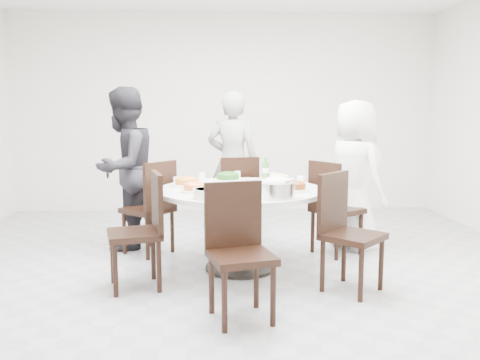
{
  "coord_description": "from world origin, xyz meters",
  "views": [
    {
      "loc": [
        -0.16,
        -4.31,
        1.46
      ],
      "look_at": [
        0.07,
        0.25,
        0.82
      ],
      "focal_mm": 38.0,
      "sensor_mm": 36.0,
      "label": 1
    }
  ],
  "objects_px": {
    "chair_nw": "(148,207)",
    "beverage_bottle": "(266,169)",
    "diner_left": "(124,168)",
    "chair_s": "(241,254)",
    "chair_n": "(236,198)",
    "chair_se": "(353,233)",
    "diner_right": "(354,175)",
    "diner_middle": "(233,162)",
    "dining_table": "(240,229)",
    "soup_bowl": "(208,193)",
    "chair_ne": "(337,208)",
    "chair_sw": "(134,231)",
    "rice_bowl": "(277,190)"
  },
  "relations": [
    {
      "from": "diner_left",
      "to": "chair_se",
      "type": "bearing_deg",
      "value": 78.96
    },
    {
      "from": "chair_ne",
      "to": "chair_s",
      "type": "relative_size",
      "value": 1.0
    },
    {
      "from": "chair_sw",
      "to": "chair_s",
      "type": "height_order",
      "value": "same"
    },
    {
      "from": "chair_s",
      "to": "beverage_bottle",
      "type": "xyz_separation_m",
      "value": [
        0.34,
        1.66,
        0.39
      ]
    },
    {
      "from": "chair_sw",
      "to": "rice_bowl",
      "type": "xyz_separation_m",
      "value": [
        1.16,
        -0.04,
        0.34
      ]
    },
    {
      "from": "chair_ne",
      "to": "chair_s",
      "type": "xyz_separation_m",
      "value": [
        -1.05,
        -1.59,
        0.0
      ]
    },
    {
      "from": "chair_nw",
      "to": "dining_table",
      "type": "bearing_deg",
      "value": 97.93
    },
    {
      "from": "chair_ne",
      "to": "soup_bowl",
      "type": "distance_m",
      "value": 1.62
    },
    {
      "from": "soup_bowl",
      "to": "chair_ne",
      "type": "bearing_deg",
      "value": 36.26
    },
    {
      "from": "dining_table",
      "to": "diner_right",
      "type": "bearing_deg",
      "value": 28.72
    },
    {
      "from": "chair_n",
      "to": "chair_se",
      "type": "bearing_deg",
      "value": 107.15
    },
    {
      "from": "diner_middle",
      "to": "chair_sw",
      "type": "bearing_deg",
      "value": 79.63
    },
    {
      "from": "chair_sw",
      "to": "diner_left",
      "type": "xyz_separation_m",
      "value": [
        -0.29,
        1.26,
        0.37
      ]
    },
    {
      "from": "chair_n",
      "to": "chair_s",
      "type": "distance_m",
      "value": 2.18
    },
    {
      "from": "soup_bowl",
      "to": "beverage_bottle",
      "type": "height_order",
      "value": "beverage_bottle"
    },
    {
      "from": "diner_right",
      "to": "soup_bowl",
      "type": "distance_m",
      "value": 1.9
    },
    {
      "from": "diner_left",
      "to": "chair_s",
      "type": "bearing_deg",
      "value": 53.85
    },
    {
      "from": "dining_table",
      "to": "chair_s",
      "type": "height_order",
      "value": "chair_s"
    },
    {
      "from": "chair_s",
      "to": "soup_bowl",
      "type": "distance_m",
      "value": 0.75
    },
    {
      "from": "diner_left",
      "to": "rice_bowl",
      "type": "bearing_deg",
      "value": 71.81
    },
    {
      "from": "chair_ne",
      "to": "diner_left",
      "type": "relative_size",
      "value": 0.56
    },
    {
      "from": "soup_bowl",
      "to": "dining_table",
      "type": "bearing_deg",
      "value": 59.96
    },
    {
      "from": "chair_s",
      "to": "diner_right",
      "type": "distance_m",
      "value": 2.23
    },
    {
      "from": "dining_table",
      "to": "soup_bowl",
      "type": "distance_m",
      "value": 0.7
    },
    {
      "from": "diner_right",
      "to": "diner_middle",
      "type": "xyz_separation_m",
      "value": [
        -1.24,
        0.79,
        0.06
      ]
    },
    {
      "from": "chair_n",
      "to": "rice_bowl",
      "type": "relative_size",
      "value": 3.24
    },
    {
      "from": "chair_s",
      "to": "diner_left",
      "type": "xyz_separation_m",
      "value": [
        -1.12,
        1.94,
        0.37
      ]
    },
    {
      "from": "rice_bowl",
      "to": "soup_bowl",
      "type": "distance_m",
      "value": 0.55
    },
    {
      "from": "chair_nw",
      "to": "chair_se",
      "type": "height_order",
      "value": "same"
    },
    {
      "from": "diner_right",
      "to": "diner_middle",
      "type": "relative_size",
      "value": 0.93
    },
    {
      "from": "chair_ne",
      "to": "beverage_bottle",
      "type": "xyz_separation_m",
      "value": [
        -0.72,
        0.08,
        0.39
      ]
    },
    {
      "from": "chair_se",
      "to": "beverage_bottle",
      "type": "distance_m",
      "value": 1.34
    },
    {
      "from": "diner_middle",
      "to": "soup_bowl",
      "type": "height_order",
      "value": "diner_middle"
    },
    {
      "from": "chair_ne",
      "to": "diner_right",
      "type": "distance_m",
      "value": 0.43
    },
    {
      "from": "chair_se",
      "to": "soup_bowl",
      "type": "height_order",
      "value": "chair_se"
    },
    {
      "from": "chair_s",
      "to": "chair_se",
      "type": "relative_size",
      "value": 1.0
    },
    {
      "from": "chair_s",
      "to": "beverage_bottle",
      "type": "bearing_deg",
      "value": 63.97
    },
    {
      "from": "chair_nw",
      "to": "beverage_bottle",
      "type": "height_order",
      "value": "beverage_bottle"
    },
    {
      "from": "chair_nw",
      "to": "diner_left",
      "type": "xyz_separation_m",
      "value": [
        -0.27,
        0.24,
        0.37
      ]
    },
    {
      "from": "chair_n",
      "to": "diner_left",
      "type": "relative_size",
      "value": 0.56
    },
    {
      "from": "chair_sw",
      "to": "chair_s",
      "type": "distance_m",
      "value": 1.08
    },
    {
      "from": "chair_s",
      "to": "dining_table",
      "type": "bearing_deg",
      "value": 72.77
    },
    {
      "from": "beverage_bottle",
      "to": "chair_s",
      "type": "bearing_deg",
      "value": -101.41
    },
    {
      "from": "chair_nw",
      "to": "chair_sw",
      "type": "distance_m",
      "value": 1.02
    },
    {
      "from": "chair_ne",
      "to": "chair_nw",
      "type": "distance_m",
      "value": 1.91
    },
    {
      "from": "chair_nw",
      "to": "chair_se",
      "type": "xyz_separation_m",
      "value": [
        1.78,
        -1.18,
        0.0
      ]
    },
    {
      "from": "rice_bowl",
      "to": "chair_s",
      "type": "bearing_deg",
      "value": -116.56
    },
    {
      "from": "chair_sw",
      "to": "soup_bowl",
      "type": "height_order",
      "value": "chair_sw"
    },
    {
      "from": "chair_sw",
      "to": "beverage_bottle",
      "type": "xyz_separation_m",
      "value": [
        1.17,
        0.98,
        0.39
      ]
    },
    {
      "from": "chair_se",
      "to": "rice_bowl",
      "type": "height_order",
      "value": "chair_se"
    }
  ]
}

